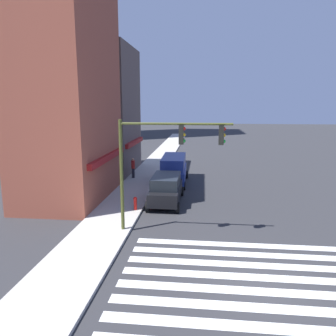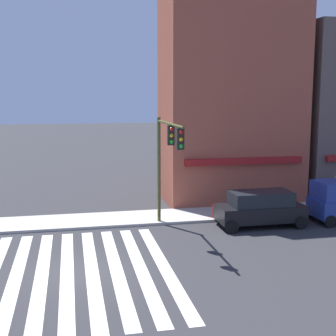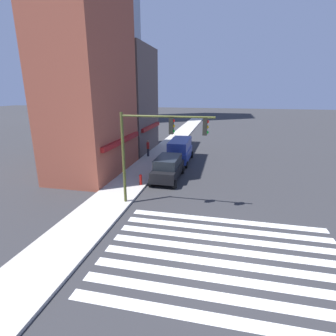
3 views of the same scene
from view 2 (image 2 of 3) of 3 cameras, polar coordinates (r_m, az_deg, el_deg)
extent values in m
plane|color=#2D2D30|center=(19.74, -10.73, -12.31)|extent=(200.00, 200.00, 0.00)
cube|color=#B2ADA3|center=(26.85, -11.10, -6.41)|extent=(120.00, 3.00, 0.15)
cube|color=silver|center=(19.87, -18.06, -12.45)|extent=(0.53, 10.80, 0.01)
cube|color=silver|center=(19.78, -15.14, -12.42)|extent=(0.53, 10.80, 0.01)
cube|color=silver|center=(19.74, -12.20, -12.35)|extent=(0.53, 10.80, 0.01)
cube|color=silver|center=(19.75, -9.26, -12.25)|extent=(0.53, 10.80, 0.01)
cube|color=silver|center=(19.81, -6.34, -12.12)|extent=(0.53, 10.80, 0.01)
cube|color=silver|center=(19.92, -3.44, -11.96)|extent=(0.53, 10.80, 0.01)
cube|color=silver|center=(20.08, -0.58, -11.77)|extent=(0.53, 10.80, 0.01)
cube|color=#9E4C38|center=(31.75, 7.75, 9.95)|extent=(9.04, 5.00, 15.42)
cube|color=maroon|center=(29.54, 9.28, 0.84)|extent=(7.69, 0.30, 0.40)
cylinder|color=#474C1E|center=(25.60, -1.11, -0.39)|extent=(0.18, 0.18, 5.91)
cylinder|color=#474C1E|center=(22.58, 0.20, 5.41)|extent=(0.12, 5.56, 0.12)
cube|color=black|center=(22.35, 0.35, 4.02)|extent=(0.32, 0.24, 0.95)
sphere|color=red|center=(22.20, 0.42, 4.75)|extent=(0.18, 0.18, 0.18)
sphere|color=#EAAD14|center=(22.22, 0.42, 3.98)|extent=(0.18, 0.18, 0.18)
sphere|color=green|center=(22.25, 0.42, 3.21)|extent=(0.18, 0.18, 0.18)
cube|color=black|center=(20.46, 1.50, 3.57)|extent=(0.32, 0.24, 0.95)
sphere|color=red|center=(20.31, 1.59, 4.36)|extent=(0.18, 0.18, 0.18)
sphere|color=#EAAD14|center=(20.34, 1.59, 3.52)|extent=(0.18, 0.18, 0.18)
sphere|color=green|center=(20.37, 1.59, 2.68)|extent=(0.18, 0.18, 0.18)
cube|color=black|center=(25.97, 11.18, -5.36)|extent=(4.71, 1.92, 0.85)
cube|color=black|center=(25.79, 11.23, -3.64)|extent=(3.30, 1.76, 0.75)
cylinder|color=black|center=(26.26, 6.41, -6.04)|extent=(0.68, 0.22, 0.68)
cylinder|color=black|center=(24.53, 7.81, -7.15)|extent=(0.68, 0.22, 0.68)
cylinder|color=black|center=(27.70, 14.10, -5.47)|extent=(0.68, 0.22, 0.68)
cylinder|color=black|center=(26.07, 15.93, -6.45)|extent=(0.68, 0.22, 0.68)
cylinder|color=black|center=(28.50, 17.09, -5.19)|extent=(0.68, 0.22, 0.68)
cylinder|color=black|center=(26.83, 19.16, -6.17)|extent=(0.68, 0.22, 0.68)
cylinder|color=#23232D|center=(32.34, 19.71, -3.24)|extent=(0.26, 0.26, 0.85)
cylinder|color=red|center=(32.19, 19.79, -1.89)|extent=(0.32, 0.32, 0.70)
sphere|color=tan|center=(32.11, 19.83, -1.09)|extent=(0.22, 0.22, 0.22)
cylinder|color=red|center=(26.88, 5.66, -5.38)|extent=(0.20, 0.20, 0.65)
sphere|color=red|center=(26.79, 5.67, -4.56)|extent=(0.24, 0.24, 0.24)
camera|label=1|loc=(23.59, -40.87, 5.80)|focal=35.00mm
camera|label=3|loc=(21.28, -40.89, 7.05)|focal=28.00mm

